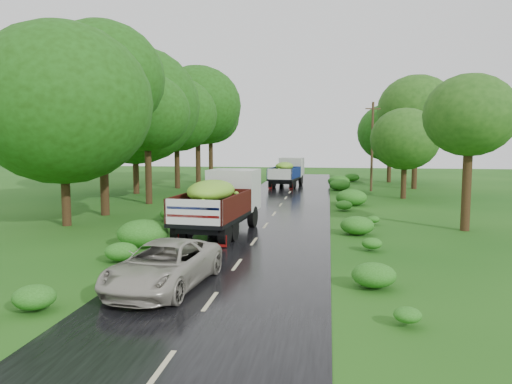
% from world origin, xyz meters
% --- Properties ---
extents(ground, '(120.00, 120.00, 0.00)m').
position_xyz_m(ground, '(0.00, 0.00, 0.00)').
color(ground, '#14460F').
rests_on(ground, ground).
extents(road, '(6.50, 80.00, 0.02)m').
position_xyz_m(road, '(0.00, 5.00, 0.01)').
color(road, black).
rests_on(road, ground).
extents(road_lines, '(0.12, 69.60, 0.00)m').
position_xyz_m(road_lines, '(0.00, 6.00, 0.02)').
color(road_lines, '#BFB78C').
rests_on(road_lines, road).
extents(truck_near, '(3.03, 7.00, 2.86)m').
position_xyz_m(truck_near, '(-1.79, 5.78, 1.62)').
color(truck_near, black).
rests_on(truck_near, ground).
extents(truck_far, '(2.96, 6.40, 2.59)m').
position_xyz_m(truck_far, '(-0.62, 29.00, 1.47)').
color(truck_far, black).
rests_on(truck_far, ground).
extents(car, '(2.76, 5.08, 1.35)m').
position_xyz_m(car, '(-1.64, -2.98, 0.70)').
color(car, '#A39F91').
rests_on(car, road).
extents(utility_pole, '(1.26, 0.51, 7.43)m').
position_xyz_m(utility_pole, '(6.70, 25.94, 3.83)').
color(utility_pole, '#382616').
rests_on(utility_pole, ground).
extents(trees_left, '(7.20, 33.29, 9.53)m').
position_xyz_m(trees_left, '(-10.26, 20.66, 6.80)').
color(trees_left, black).
rests_on(trees_left, ground).
extents(trees_right, '(5.40, 30.17, 8.54)m').
position_xyz_m(trees_right, '(9.60, 25.46, 5.50)').
color(trees_right, black).
rests_on(trees_right, ground).
extents(shrubs, '(11.90, 44.00, 0.70)m').
position_xyz_m(shrubs, '(0.00, 14.00, 0.35)').
color(shrubs, '#205915').
rests_on(shrubs, ground).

